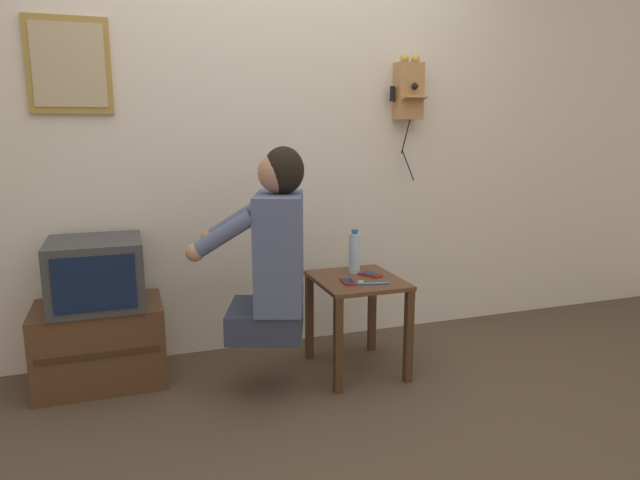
{
  "coord_description": "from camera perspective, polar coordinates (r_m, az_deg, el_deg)",
  "views": [
    {
      "loc": [
        -0.85,
        -2.14,
        1.32
      ],
      "look_at": [
        0.07,
        0.53,
        0.75
      ],
      "focal_mm": 32.0,
      "sensor_mm": 36.0,
      "label": 1
    }
  ],
  "objects": [
    {
      "name": "wall_back",
      "position": [
        3.39,
        -4.64,
        10.55
      ],
      "size": [
        6.8,
        0.05,
        2.55
      ],
      "color": "beige",
      "rests_on": "ground_plane"
    },
    {
      "name": "cell_phone_held",
      "position": [
        2.97,
        2.84,
        -4.16
      ],
      "size": [
        0.07,
        0.13,
        0.01
      ],
      "rotation": [
        0.0,
        0.0,
        -0.11
      ],
      "color": "maroon",
      "rests_on": "side_table"
    },
    {
      "name": "side_table",
      "position": [
        3.09,
        3.71,
        -5.85
      ],
      "size": [
        0.44,
        0.51,
        0.52
      ],
      "color": "#51331E",
      "rests_on": "ground_plane"
    },
    {
      "name": "wall_phone_antique",
      "position": [
        3.61,
        8.83,
        14.59
      ],
      "size": [
        0.2,
        0.18,
        0.76
      ],
      "color": "#AD7A47"
    },
    {
      "name": "cell_phone_spare",
      "position": [
        3.12,
        5.06,
        -3.46
      ],
      "size": [
        0.11,
        0.14,
        0.01
      ],
      "rotation": [
        0.0,
        0.0,
        0.49
      ],
      "color": "maroon",
      "rests_on": "side_table"
    },
    {
      "name": "ground_plane",
      "position": [
        2.66,
        2.35,
        -18.5
      ],
      "size": [
        14.0,
        14.0,
        0.0
      ],
      "primitive_type": "plane",
      "color": "#4C3D2D"
    },
    {
      "name": "television",
      "position": [
        3.09,
        -21.47,
        -3.08
      ],
      "size": [
        0.45,
        0.44,
        0.34
      ],
      "color": "#38383A",
      "rests_on": "tv_stand"
    },
    {
      "name": "toothbrush",
      "position": [
        2.95,
        5.15,
        -4.33
      ],
      "size": [
        0.16,
        0.04,
        0.02
      ],
      "rotation": [
        0.0,
        0.0,
        1.38
      ],
      "color": "#338CD8",
      "rests_on": "side_table"
    },
    {
      "name": "framed_picture",
      "position": [
        3.26,
        -23.81,
        15.7
      ],
      "size": [
        0.4,
        0.03,
        0.48
      ],
      "color": "olive"
    },
    {
      "name": "water_bottle",
      "position": [
        3.15,
        3.47,
        -1.27
      ],
      "size": [
        0.06,
        0.06,
        0.24
      ],
      "color": "#ADC6DB",
      "rests_on": "side_table"
    },
    {
      "name": "tv_stand",
      "position": [
        3.21,
        -21.1,
        -9.66
      ],
      "size": [
        0.63,
        0.43,
        0.42
      ],
      "color": "#51331E",
      "rests_on": "ground_plane"
    },
    {
      "name": "person",
      "position": [
        2.77,
        -4.65,
        -1.08
      ],
      "size": [
        0.62,
        0.55,
        0.92
      ],
      "rotation": [
        0.0,
        0.0,
        1.24
      ],
      "color": "#2D3347",
      "rests_on": "ground_plane"
    }
  ]
}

